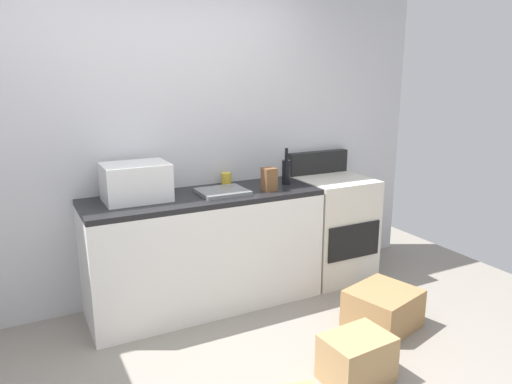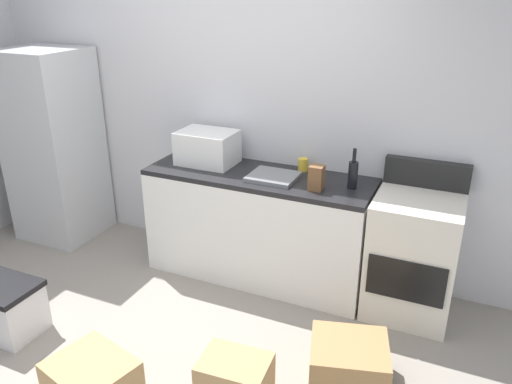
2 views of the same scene
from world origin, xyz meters
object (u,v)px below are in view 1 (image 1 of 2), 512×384
object	(u,v)px
coffee_mug	(226,179)
cardboard_box_medium	(383,308)
knife_block	(269,179)
wine_bottle	(286,171)
microwave	(136,182)
cardboard_box_large	(357,358)
stove_oven	(332,226)

from	to	relation	value
coffee_mug	cardboard_box_medium	world-z (taller)	coffee_mug
coffee_mug	knife_block	xyz separation A→B (m)	(0.22, -0.34, 0.04)
wine_bottle	coffee_mug	xyz separation A→B (m)	(-0.45, 0.20, -0.06)
microwave	wine_bottle	xyz separation A→B (m)	(1.22, -0.05, -0.03)
wine_bottle	cardboard_box_medium	xyz separation A→B (m)	(0.27, -0.94, -0.87)
cardboard_box_large	knife_block	bearing A→B (deg)	86.90
stove_oven	wine_bottle	xyz separation A→B (m)	(-0.48, 0.01, 0.54)
knife_block	cardboard_box_medium	bearing A→B (deg)	-58.04
microwave	wine_bottle	distance (m)	1.22
wine_bottle	cardboard_box_large	xyz separation A→B (m)	(-0.30, -1.35, -0.87)
microwave	cardboard_box_medium	bearing A→B (deg)	-33.54
microwave	coffee_mug	distance (m)	0.80
stove_oven	microwave	bearing A→B (deg)	177.98
wine_bottle	knife_block	size ratio (longest dim) A/B	1.67
stove_oven	cardboard_box_medium	size ratio (longest dim) A/B	2.38
knife_block	cardboard_box_large	world-z (taller)	knife_block
wine_bottle	cardboard_box_large	world-z (taller)	wine_bottle
cardboard_box_large	cardboard_box_medium	distance (m)	0.70
cardboard_box_medium	stove_oven	bearing A→B (deg)	77.09
wine_bottle	knife_block	bearing A→B (deg)	-150.37
coffee_mug	cardboard_box_medium	xyz separation A→B (m)	(0.72, -1.14, -0.81)
stove_oven	coffee_mug	bearing A→B (deg)	167.20
wine_bottle	microwave	bearing A→B (deg)	177.51
microwave	cardboard_box_medium	world-z (taller)	microwave
coffee_mug	stove_oven	bearing A→B (deg)	-12.80
wine_bottle	coffee_mug	world-z (taller)	wine_bottle
stove_oven	cardboard_box_medium	distance (m)	1.01
microwave	wine_bottle	world-z (taller)	wine_bottle
coffee_mug	cardboard_box_medium	distance (m)	1.57
cardboard_box_medium	knife_block	bearing A→B (deg)	121.96
microwave	knife_block	distance (m)	1.01
stove_oven	knife_block	world-z (taller)	stove_oven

